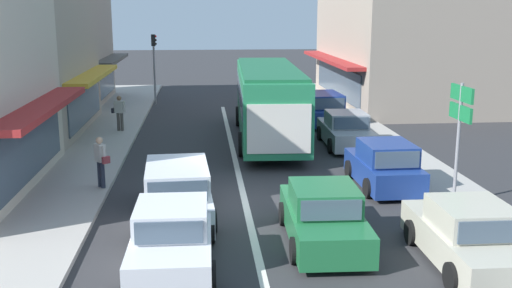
# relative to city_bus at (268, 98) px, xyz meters

# --- Properties ---
(ground_plane) EXTENTS (140.00, 140.00, 0.00)m
(ground_plane) POSITION_rel_city_bus_xyz_m (-1.67, -8.65, -1.88)
(ground_plane) COLOR #2D2D30
(lane_centre_line) EXTENTS (0.20, 28.00, 0.01)m
(lane_centre_line) POSITION_rel_city_bus_xyz_m (-1.67, -4.65, -1.88)
(lane_centre_line) COLOR silver
(lane_centre_line) RESTS_ON ground
(sidewalk_left) EXTENTS (5.20, 44.00, 0.14)m
(sidewalk_left) POSITION_rel_city_bus_xyz_m (-8.47, -2.65, -1.81)
(sidewalk_left) COLOR #A39E96
(sidewalk_left) RESTS_ON ground
(kerb_right) EXTENTS (2.80, 44.00, 0.12)m
(kerb_right) POSITION_rel_city_bus_xyz_m (4.53, -2.65, -1.82)
(kerb_right) COLOR #A39E96
(kerb_right) RESTS_ON ground
(shopfront_mid_block) EXTENTS (8.18, 9.18, 7.74)m
(shopfront_mid_block) POSITION_rel_city_bus_xyz_m (-11.85, 2.31, 1.99)
(shopfront_mid_block) COLOR gray
(shopfront_mid_block) RESTS_ON ground
(shopfront_far_end) EXTENTS (7.37, 8.29, 7.96)m
(shopfront_far_end) POSITION_rel_city_bus_xyz_m (-11.85, 11.24, 2.09)
(shopfront_far_end) COLOR gray
(shopfront_far_end) RESTS_ON ground
(building_right_far) EXTENTS (10.00, 13.81, 7.68)m
(building_right_far) POSITION_rel_city_bus_xyz_m (9.81, 10.01, 1.96)
(building_right_far) COLOR gray
(building_right_far) RESTS_ON ground
(city_bus) EXTENTS (3.07, 10.95, 3.23)m
(city_bus) POSITION_rel_city_bus_xyz_m (0.00, 0.00, 0.00)
(city_bus) COLOR #237A4C
(city_bus) RESTS_ON ground
(wagon_queue_far_back) EXTENTS (2.10, 4.58, 1.58)m
(wagon_queue_far_back) POSITION_rel_city_bus_xyz_m (-3.62, -9.91, -1.14)
(wagon_queue_far_back) COLOR silver
(wagon_queue_far_back) RESTS_ON ground
(sedan_adjacent_lane_trail) EXTENTS (2.00, 4.25, 1.47)m
(sedan_adjacent_lane_trail) POSITION_rel_city_bus_xyz_m (0.02, -12.00, -1.22)
(sedan_adjacent_lane_trail) COLOR #1E6638
(sedan_adjacent_lane_trail) RESTS_ON ground
(sedan_adjacent_lane_lead) EXTENTS (1.94, 4.22, 1.47)m
(sedan_adjacent_lane_lead) POSITION_rel_city_bus_xyz_m (-3.62, -13.07, -1.22)
(sedan_adjacent_lane_lead) COLOR silver
(sedan_adjacent_lane_lead) RESTS_ON ground
(parked_sedan_kerb_front) EXTENTS (1.94, 4.22, 1.47)m
(parked_sedan_kerb_front) POSITION_rel_city_bus_xyz_m (2.98, -13.64, -1.22)
(parked_sedan_kerb_front) COLOR #B7B29E
(parked_sedan_kerb_front) RESTS_ON ground
(parked_hatchback_kerb_second) EXTENTS (1.86, 3.72, 1.54)m
(parked_hatchback_kerb_second) POSITION_rel_city_bus_xyz_m (2.91, -7.57, -1.17)
(parked_hatchback_kerb_second) COLOR navy
(parked_hatchback_kerb_second) RESTS_ON ground
(parked_sedan_kerb_third) EXTENTS (1.97, 4.24, 1.47)m
(parked_sedan_kerb_third) POSITION_rel_city_bus_xyz_m (3.10, -1.54, -1.22)
(parked_sedan_kerb_third) COLOR #9EA3A8
(parked_sedan_kerb_third) RESTS_ON ground
(parked_wagon_kerb_rear) EXTENTS (2.05, 4.56, 1.58)m
(parked_wagon_kerb_rear) POSITION_rel_city_bus_xyz_m (3.12, 3.67, -1.14)
(parked_wagon_kerb_rear) COLOR navy
(parked_wagon_kerb_rear) RESTS_ON ground
(traffic_light_downstreet) EXTENTS (0.33, 0.24, 4.20)m
(traffic_light_downstreet) POSITION_rel_city_bus_xyz_m (-5.70, 10.82, 0.97)
(traffic_light_downstreet) COLOR gray
(traffic_light_downstreet) RESTS_ON ground
(directional_road_sign) EXTENTS (0.10, 1.40, 3.60)m
(directional_road_sign) POSITION_rel_city_bus_xyz_m (4.49, -9.41, 0.82)
(directional_road_sign) COLOR gray
(directional_road_sign) RESTS_ON ground
(pedestrian_with_handbag_near) EXTENTS (0.54, 0.57, 1.63)m
(pedestrian_with_handbag_near) POSITION_rel_city_bus_xyz_m (-6.10, -7.19, -0.81)
(pedestrian_with_handbag_near) COLOR #232838
(pedestrian_with_handbag_near) RESTS_ON sidewalk_left
(pedestrian_browsing_midblock) EXTENTS (0.66, 0.37, 1.63)m
(pedestrian_browsing_midblock) POSITION_rel_city_bus_xyz_m (-6.70, 1.99, -0.81)
(pedestrian_browsing_midblock) COLOR #4C4742
(pedestrian_browsing_midblock) RESTS_ON sidewalk_left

